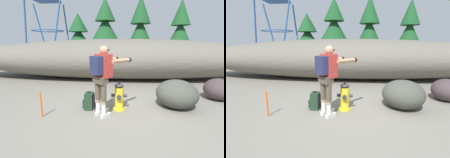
{
  "view_description": "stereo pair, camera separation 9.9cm",
  "coord_description": "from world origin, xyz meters",
  "views": [
    {
      "loc": [
        0.12,
        -3.74,
        1.7
      ],
      "look_at": [
        -0.2,
        0.6,
        0.75
      ],
      "focal_mm": 26.28,
      "sensor_mm": 36.0,
      "label": 1
    },
    {
      "loc": [
        0.22,
        -3.74,
        1.7
      ],
      "look_at": [
        -0.2,
        0.6,
        0.75
      ],
      "focal_mm": 26.28,
      "sensor_mm": 36.0,
      "label": 2
    }
  ],
  "objects": [
    {
      "name": "pine_tree_left",
      "position": [
        -1.65,
        11.98,
        3.35
      ],
      "size": [
        2.93,
        2.93,
        5.75
      ],
      "color": "#47331E",
      "rests_on": "ground_plane"
    },
    {
      "name": "dirt_embankment",
      "position": [
        0.0,
        4.31,
        0.96
      ],
      "size": [
        15.92,
        3.2,
        1.91
      ],
      "primitive_type": "ellipsoid",
      "color": "#666056",
      "rests_on": "ground_plane"
    },
    {
      "name": "utility_worker",
      "position": [
        -0.35,
        -0.11,
        1.05
      ],
      "size": [
        0.94,
        0.98,
        1.65
      ],
      "rotation": [
        0.0,
        0.0,
        0.84
      ],
      "color": "beige",
      "rests_on": "ground_plane"
    },
    {
      "name": "spare_backpack",
      "position": [
        -0.78,
        0.29,
        0.22
      ],
      "size": [
        0.29,
        0.3,
        0.47
      ],
      "rotation": [
        0.0,
        0.0,
        3.15
      ],
      "color": "#1E3823",
      "rests_on": "ground_plane"
    },
    {
      "name": "survey_stake",
      "position": [
        -1.79,
        -0.27,
        0.3
      ],
      "size": [
        0.04,
        0.04,
        0.6
      ],
      "primitive_type": "cylinder",
      "color": "#E55914",
      "rests_on": "ground_plane"
    },
    {
      "name": "pine_tree_far_left",
      "position": [
        -4.35,
        12.5,
        2.5
      ],
      "size": [
        2.95,
        2.95,
        4.56
      ],
      "color": "#47331E",
      "rests_on": "ground_plane"
    },
    {
      "name": "ground_plane",
      "position": [
        0.0,
        0.0,
        -0.02
      ],
      "size": [
        56.0,
        56.0,
        0.04
      ],
      "primitive_type": "cube",
      "color": "slate"
    },
    {
      "name": "fire_hydrant",
      "position": [
        0.01,
        0.29,
        0.34
      ],
      "size": [
        0.41,
        0.36,
        0.75
      ],
      "color": "yellow",
      "rests_on": "ground_plane"
    },
    {
      "name": "boulder_mid",
      "position": [
        1.54,
        0.58,
        0.38
      ],
      "size": [
        1.47,
        1.5,
        0.75
      ],
      "primitive_type": "ellipsoid",
      "rotation": [
        0.0,
        0.0,
        5.22
      ],
      "color": "#43453C",
      "rests_on": "ground_plane"
    },
    {
      "name": "pine_tree_right",
      "position": [
        4.77,
        10.83,
        2.81
      ],
      "size": [
        2.38,
        2.38,
        5.23
      ],
      "color": "#47331E",
      "rests_on": "ground_plane"
    },
    {
      "name": "boulder_large",
      "position": [
        3.04,
        1.32,
        0.33
      ],
      "size": [
        1.19,
        1.23,
        0.65
      ],
      "primitive_type": "ellipsoid",
      "rotation": [
        0.0,
        0.0,
        1.15
      ],
      "color": "#44363A",
      "rests_on": "ground_plane"
    },
    {
      "name": "pine_tree_center",
      "position": [
        1.62,
        12.49,
        3.08
      ],
      "size": [
        2.92,
        2.92,
        5.97
      ],
      "color": "#47331E",
      "rests_on": "ground_plane"
    }
  ]
}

